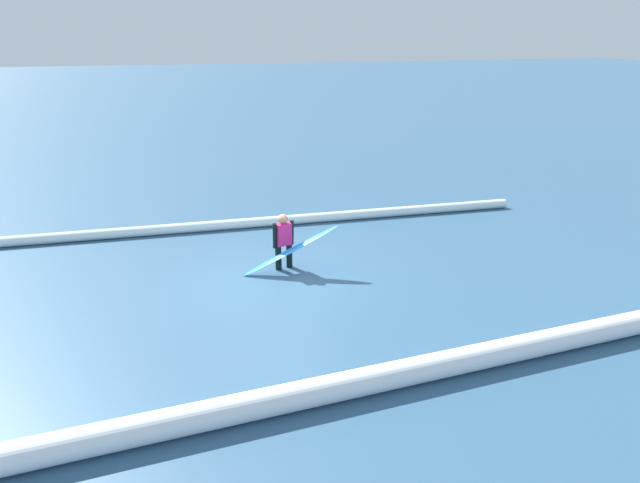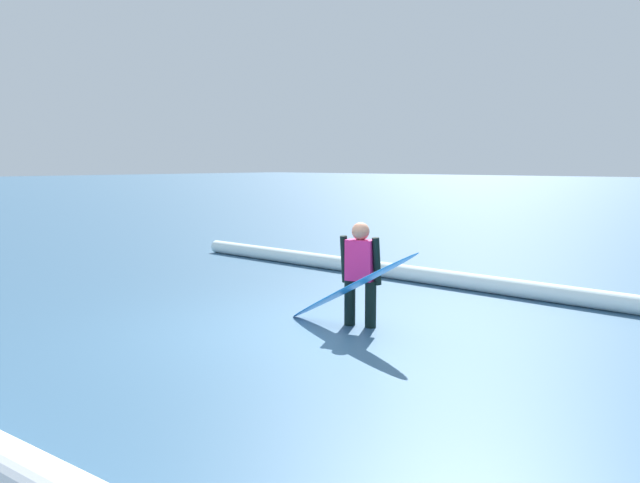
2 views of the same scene
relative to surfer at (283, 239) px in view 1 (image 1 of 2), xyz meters
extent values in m
plane|color=#335979|center=(0.36, 0.58, -0.72)|extent=(184.24, 184.24, 0.00)
cylinder|color=black|center=(-0.14, -0.03, -0.43)|extent=(0.14, 0.14, 0.58)
cylinder|color=black|center=(0.14, 0.03, -0.43)|extent=(0.14, 0.14, 0.58)
cube|color=#D82672|center=(0.00, 0.00, 0.11)|extent=(0.38, 0.28, 0.51)
sphere|color=tan|center=(0.00, 0.00, 0.47)|extent=(0.22, 0.22, 0.22)
cylinder|color=black|center=(-0.21, -0.05, 0.11)|extent=(0.09, 0.15, 0.59)
cylinder|color=black|center=(0.21, 0.05, 0.11)|extent=(0.09, 0.14, 0.59)
ellipsoid|color=#268CE5|center=(-0.08, 0.31, -0.19)|extent=(2.17, 0.57, 1.11)
ellipsoid|color=blue|center=(-0.08, 0.31, -0.18)|extent=(1.72, 0.34, 0.90)
cylinder|color=white|center=(-0.45, -3.01, -0.58)|extent=(14.34, 0.99, 0.27)
cylinder|color=white|center=(2.04, 5.07, -0.51)|extent=(21.77, 1.51, 0.41)
camera|label=1|loc=(2.62, 11.50, 4.33)|focal=31.32mm
camera|label=2|loc=(-5.05, 6.55, 1.31)|focal=38.12mm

